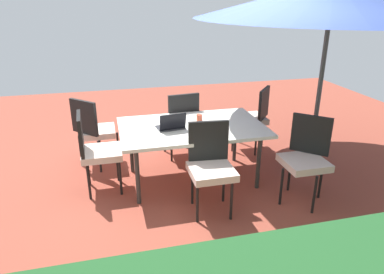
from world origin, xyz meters
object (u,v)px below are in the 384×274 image
dining_table (192,130)px  chair_southeast (94,129)px  chair_north (211,164)px  chair_northwest (306,156)px  chair_east (96,149)px  cup (199,118)px  laptop (171,125)px  patio_umbrella (332,0)px  chair_south (181,121)px  chair_southwest (253,115)px

dining_table → chair_southeast: (1.19, -0.71, -0.13)m
chair_north → chair_northwest: bearing=2.4°
chair_east → cup: 1.32m
laptop → cup: (-0.40, -0.21, -0.00)m
chair_east → chair_north: 1.38m
dining_table → laptop: 0.29m
patio_umbrella → chair_east: (2.88, 0.02, -1.62)m
chair_southeast → chair_south: same height
chair_north → laptop: size_ratio=2.81×
chair_northwest → cup: size_ratio=11.58×
chair_north → chair_southwest: size_ratio=1.00×
dining_table → chair_north: 0.71m
chair_south → laptop: (0.28, 0.78, 0.23)m
chair_northwest → patio_umbrella: bearing=95.7°
chair_south → chair_southeast: bearing=-4.8°
chair_north → chair_southeast: bearing=136.7°
chair_east → chair_southwest: same height
dining_table → chair_south: chair_south is taller
chair_north → chair_south: (0.02, -1.43, 0.00)m
patio_umbrella → chair_southeast: (2.91, -0.68, -1.62)m
patio_umbrella → chair_southwest: size_ratio=3.39×
chair_southwest → chair_northwest: 1.47m
chair_southeast → chair_south: 1.20m
dining_table → chair_southwest: chair_southwest is taller
chair_northwest → cup: chair_northwest is taller
chair_east → chair_south: (-1.17, -0.72, 0.00)m
dining_table → cup: size_ratio=20.73×
chair_northwest → laptop: size_ratio=2.81×
chair_east → chair_southwest: 2.38m
chair_southeast → cup: size_ratio=11.58×
cup → laptop: bearing=27.1°
chair_southwest → patio_umbrella: bearing=81.3°
dining_table → chair_northwest: (-1.13, 0.76, -0.13)m
dining_table → chair_east: chair_east is taller
dining_table → cup: cup is taller
dining_table → chair_southwest: (-1.12, -0.71, -0.13)m
chair_southwest → chair_south: bearing=-51.6°
patio_umbrella → chair_southwest: (0.60, -0.68, -1.62)m
patio_umbrella → chair_southwest: bearing=-48.4°
chair_southeast → chair_northwest: size_ratio=1.00×
chair_east → chair_north: (-1.19, 0.70, 0.00)m
chair_north → cup: size_ratio=11.58×
patio_umbrella → chair_north: size_ratio=3.39×
chair_south → chair_northwest: (-1.11, 1.49, 0.00)m
laptop → cup: 0.45m
chair_east → dining_table: bearing=-92.8°
chair_north → cup: chair_north is taller
patio_umbrella → chair_east: 3.30m
patio_umbrella → laptop: (1.99, 0.08, -1.39)m
chair_south → laptop: size_ratio=2.81×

